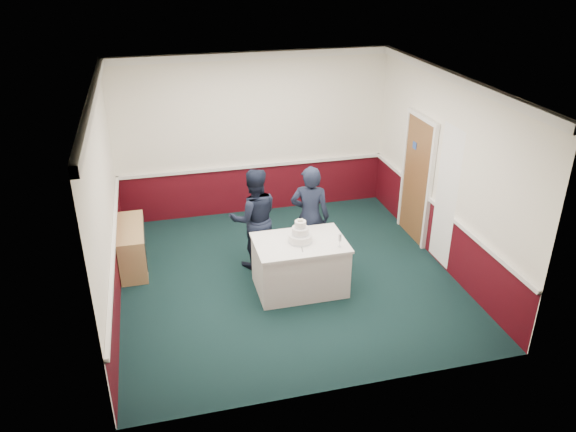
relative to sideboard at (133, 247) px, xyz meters
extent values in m
plane|color=black|center=(2.28, -0.92, -0.35)|extent=(5.00, 5.00, 0.00)
cube|color=white|center=(2.28, 1.56, 1.15)|extent=(5.00, 0.05, 3.00)
cube|color=white|center=(-0.20, -0.92, 1.15)|extent=(0.05, 5.00, 3.00)
cube|color=white|center=(4.75, -0.92, 1.15)|extent=(0.05, 5.00, 3.00)
cube|color=white|center=(2.28, -0.92, 2.62)|extent=(5.00, 5.00, 0.05)
cube|color=#430911|center=(2.28, 1.56, 0.10)|extent=(5.00, 0.02, 0.90)
cube|color=white|center=(2.28, 1.55, 0.57)|extent=(4.98, 0.05, 0.06)
cube|color=white|center=(2.28, 1.54, 2.58)|extent=(5.00, 0.08, 0.12)
cube|color=brown|center=(4.74, -0.12, 0.70)|extent=(0.05, 0.90, 2.10)
cube|color=#234799|center=(4.71, 0.03, 1.27)|extent=(0.01, 0.12, 0.12)
cube|color=white|center=(4.70, -1.17, 0.85)|extent=(0.02, 0.60, 2.20)
cube|color=tan|center=(0.00, 0.00, 0.00)|extent=(0.40, 1.20, 0.70)
cube|color=black|center=(0.20, 0.00, 0.05)|extent=(0.01, 1.00, 0.50)
cube|color=white|center=(2.39, -1.26, 0.03)|extent=(1.28, 0.88, 0.76)
cube|color=white|center=(2.39, -1.26, 0.42)|extent=(1.32, 0.92, 0.04)
cylinder|color=white|center=(2.39, -1.26, 0.50)|extent=(0.34, 0.34, 0.12)
cylinder|color=silver|center=(2.39, -1.26, 0.45)|extent=(0.35, 0.35, 0.03)
cylinder|color=white|center=(2.39, -1.26, 0.61)|extent=(0.24, 0.24, 0.11)
cylinder|color=silver|center=(2.39, -1.26, 0.57)|extent=(0.25, 0.25, 0.02)
cylinder|color=white|center=(2.39, -1.26, 0.72)|extent=(0.16, 0.16, 0.10)
cylinder|color=silver|center=(2.39, -1.26, 0.68)|extent=(0.17, 0.17, 0.02)
sphere|color=#EDE5C9|center=(2.39, -1.26, 0.79)|extent=(0.03, 0.03, 0.03)
sphere|color=#EDE5C9|center=(2.42, -1.25, 0.79)|extent=(0.03, 0.03, 0.03)
sphere|color=#EDE5C9|center=(2.37, -1.24, 0.79)|extent=(0.03, 0.03, 0.03)
sphere|color=#EDE5C9|center=(2.41, -1.28, 0.79)|extent=(0.03, 0.03, 0.03)
sphere|color=#EDE5C9|center=(2.36, -1.27, 0.79)|extent=(0.03, 0.03, 0.03)
cube|color=silver|center=(2.36, -1.46, 0.44)|extent=(0.05, 0.22, 0.00)
cylinder|color=silver|center=(2.89, -1.54, 0.44)|extent=(0.05, 0.05, 0.01)
cylinder|color=silver|center=(2.89, -1.54, 0.49)|extent=(0.01, 0.01, 0.09)
cylinder|color=silver|center=(2.89, -1.54, 0.59)|extent=(0.04, 0.04, 0.11)
imported|color=black|center=(1.88, -0.41, 0.47)|extent=(0.80, 0.62, 1.63)
imported|color=black|center=(2.72, -0.61, 0.49)|extent=(0.71, 0.59, 1.67)
camera|label=1|loc=(0.48, -8.09, 4.31)|focal=35.00mm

